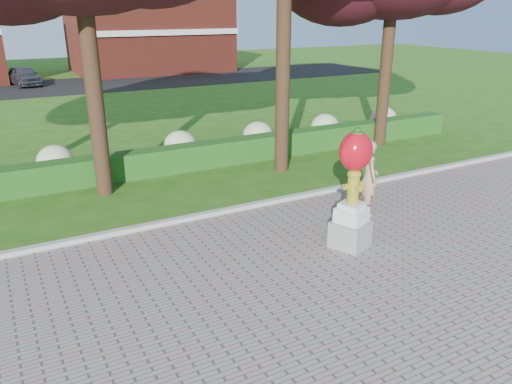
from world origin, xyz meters
The scene contains 9 objects.
ground centered at (0.00, 0.00, 0.00)m, with size 100.00×100.00×0.00m, color #2A5816.
curb centered at (0.00, 3.00, 0.07)m, with size 40.00×0.18×0.15m, color #ADADA5.
lawn_hedge centered at (0.00, 7.00, 0.40)m, with size 24.00×0.70×0.80m, color #1B4D16.
hydrangea_row centered at (0.57, 8.00, 0.55)m, with size 20.10×1.10×0.99m.
street centered at (0.00, 28.00, 0.01)m, with size 50.00×8.00×0.02m, color black.
building_right centered at (8.00, 34.00, 3.20)m, with size 12.00×8.00×6.40m, color maroon.
hydrant_sculpture centered at (1.94, 0.02, 1.43)m, with size 0.92×0.92×2.62m.
woman centered at (3.47, 1.29, 0.98)m, with size 0.69×0.45×1.89m, color tan.
parked_car centered at (-2.10, 29.69, 0.67)m, with size 1.53×3.81×1.30m, color #393A40.
Camera 1 is at (-4.51, -7.67, 4.92)m, focal length 35.00 mm.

